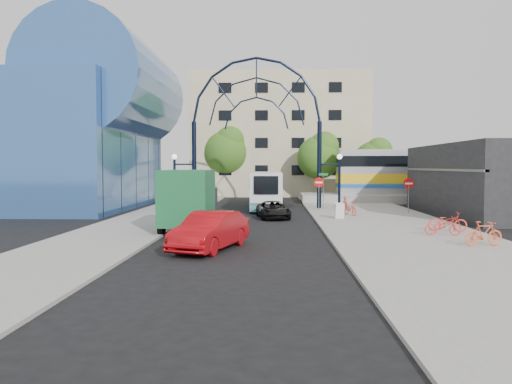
{
  "coord_description": "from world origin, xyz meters",
  "views": [
    {
      "loc": [
        1.49,
        -25.81,
        3.47
      ],
      "look_at": [
        0.27,
        6.0,
        1.8
      ],
      "focal_mm": 35.0,
      "sensor_mm": 36.0,
      "label": 1
    }
  ],
  "objects_px": {
    "gateway_arch": "(256,102)",
    "bike_far_c": "(443,226)",
    "tree_north_c": "(375,158)",
    "do_not_enter_sign": "(409,187)",
    "tree_north_b": "(227,150)",
    "tree_north_a": "(320,155)",
    "red_sedan": "(210,231)",
    "train_car": "(471,172)",
    "green_truck": "(190,200)",
    "city_bus": "(267,190)",
    "bike_far_b": "(484,234)",
    "street_name_sign": "(323,183)",
    "sandwich_board": "(340,209)",
    "bike_near_a": "(350,208)",
    "black_suv": "(273,210)",
    "bike_near_b": "(345,203)",
    "stop_sign": "(319,185)",
    "bike_far_a": "(448,222)"
  },
  "relations": [
    {
      "from": "stop_sign",
      "to": "tree_north_c",
      "type": "height_order",
      "value": "tree_north_c"
    },
    {
      "from": "black_suv",
      "to": "tree_north_a",
      "type": "bearing_deg",
      "value": 67.1
    },
    {
      "from": "do_not_enter_sign",
      "to": "stop_sign",
      "type": "bearing_deg",
      "value": 162.12
    },
    {
      "from": "green_truck",
      "to": "sandwich_board",
      "type": "bearing_deg",
      "value": 30.76
    },
    {
      "from": "sandwich_board",
      "to": "black_suv",
      "type": "relative_size",
      "value": 0.24
    },
    {
      "from": "tree_north_b",
      "to": "tree_north_c",
      "type": "xyz_separation_m",
      "value": [
        16.0,
        -2.0,
        -0.99
      ]
    },
    {
      "from": "bike_far_b",
      "to": "do_not_enter_sign",
      "type": "bearing_deg",
      "value": -16.9
    },
    {
      "from": "black_suv",
      "to": "tree_north_c",
      "type": "bearing_deg",
      "value": 54.0
    },
    {
      "from": "do_not_enter_sign",
      "to": "tree_north_b",
      "type": "xyz_separation_m",
      "value": [
        -14.88,
        19.93,
        3.29
      ]
    },
    {
      "from": "black_suv",
      "to": "bike_far_a",
      "type": "height_order",
      "value": "black_suv"
    },
    {
      "from": "street_name_sign",
      "to": "tree_north_a",
      "type": "height_order",
      "value": "tree_north_a"
    },
    {
      "from": "green_truck",
      "to": "bike_far_b",
      "type": "height_order",
      "value": "green_truck"
    },
    {
      "from": "bike_near_b",
      "to": "bike_far_c",
      "type": "relative_size",
      "value": 1.01
    },
    {
      "from": "city_bus",
      "to": "bike_far_b",
      "type": "height_order",
      "value": "city_bus"
    },
    {
      "from": "street_name_sign",
      "to": "green_truck",
      "type": "bearing_deg",
      "value": -124.55
    },
    {
      "from": "tree_north_c",
      "to": "bike_far_b",
      "type": "relative_size",
      "value": 3.74
    },
    {
      "from": "red_sedan",
      "to": "bike_near_a",
      "type": "height_order",
      "value": "red_sedan"
    },
    {
      "from": "city_bus",
      "to": "bike_far_a",
      "type": "bearing_deg",
      "value": -57.76
    },
    {
      "from": "sandwich_board",
      "to": "tree_north_c",
      "type": "relative_size",
      "value": 0.15
    },
    {
      "from": "tree_north_a",
      "to": "red_sedan",
      "type": "height_order",
      "value": "tree_north_a"
    },
    {
      "from": "city_bus",
      "to": "black_suv",
      "type": "distance_m",
      "value": 7.95
    },
    {
      "from": "tree_north_a",
      "to": "city_bus",
      "type": "relative_size",
      "value": 0.65
    },
    {
      "from": "sandwich_board",
      "to": "red_sedan",
      "type": "bearing_deg",
      "value": -120.68
    },
    {
      "from": "gateway_arch",
      "to": "bike_far_c",
      "type": "distance_m",
      "value": 19.96
    },
    {
      "from": "tree_north_b",
      "to": "bike_near_b",
      "type": "height_order",
      "value": "tree_north_b"
    },
    {
      "from": "tree_north_a",
      "to": "bike_far_c",
      "type": "distance_m",
      "value": 28.01
    },
    {
      "from": "do_not_enter_sign",
      "to": "sandwich_board",
      "type": "bearing_deg",
      "value": -143.32
    },
    {
      "from": "gateway_arch",
      "to": "green_truck",
      "type": "xyz_separation_m",
      "value": [
        -3.04,
        -13.37,
        -6.93
      ]
    },
    {
      "from": "do_not_enter_sign",
      "to": "red_sedan",
      "type": "xyz_separation_m",
      "value": [
        -12.18,
        -15.45,
        -1.18
      ]
    },
    {
      "from": "train_car",
      "to": "bike_far_b",
      "type": "bearing_deg",
      "value": -110.08
    },
    {
      "from": "black_suv",
      "to": "bike_near_b",
      "type": "relative_size",
      "value": 2.37
    },
    {
      "from": "bike_near_a",
      "to": "gateway_arch",
      "type": "bearing_deg",
      "value": 120.48
    },
    {
      "from": "city_bus",
      "to": "red_sedan",
      "type": "distance_m",
      "value": 20.45
    },
    {
      "from": "train_car",
      "to": "green_truck",
      "type": "xyz_separation_m",
      "value": [
        -23.04,
        -21.37,
        -1.27
      ]
    },
    {
      "from": "tree_north_a",
      "to": "train_car",
      "type": "bearing_deg",
      "value": -15.8
    },
    {
      "from": "stop_sign",
      "to": "tree_north_b",
      "type": "xyz_separation_m",
      "value": [
        -8.68,
        17.93,
        3.27
      ]
    },
    {
      "from": "green_truck",
      "to": "bike_near_b",
      "type": "xyz_separation_m",
      "value": [
        9.9,
        11.92,
        -0.99
      ]
    },
    {
      "from": "black_suv",
      "to": "bike_far_a",
      "type": "xyz_separation_m",
      "value": [
        8.95,
        -7.11,
        0.05
      ]
    },
    {
      "from": "sandwich_board",
      "to": "bike_far_c",
      "type": "height_order",
      "value": "sandwich_board"
    },
    {
      "from": "train_car",
      "to": "city_bus",
      "type": "height_order",
      "value": "train_car"
    },
    {
      "from": "tree_north_a",
      "to": "bike_near_b",
      "type": "relative_size",
      "value": 4.05
    },
    {
      "from": "sandwich_board",
      "to": "red_sedan",
      "type": "height_order",
      "value": "red_sedan"
    },
    {
      "from": "sandwich_board",
      "to": "bike_far_a",
      "type": "xyz_separation_m",
      "value": [
        4.72,
        -6.07,
        -0.12
      ]
    },
    {
      "from": "street_name_sign",
      "to": "bike_far_b",
      "type": "xyz_separation_m",
      "value": [
        5.03,
        -17.34,
        -1.49
      ]
    },
    {
      "from": "tree_north_c",
      "to": "bike_far_c",
      "type": "height_order",
      "value": "tree_north_c"
    },
    {
      "from": "city_bus",
      "to": "bike_near_b",
      "type": "distance_m",
      "value": 6.51
    },
    {
      "from": "black_suv",
      "to": "bike_far_a",
      "type": "distance_m",
      "value": 11.43
    },
    {
      "from": "sandwich_board",
      "to": "bike_near_a",
      "type": "distance_m",
      "value": 2.5
    },
    {
      "from": "red_sedan",
      "to": "black_suv",
      "type": "bearing_deg",
      "value": 95.78
    },
    {
      "from": "do_not_enter_sign",
      "to": "bike_near_a",
      "type": "bearing_deg",
      "value": -158.27
    }
  ]
}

